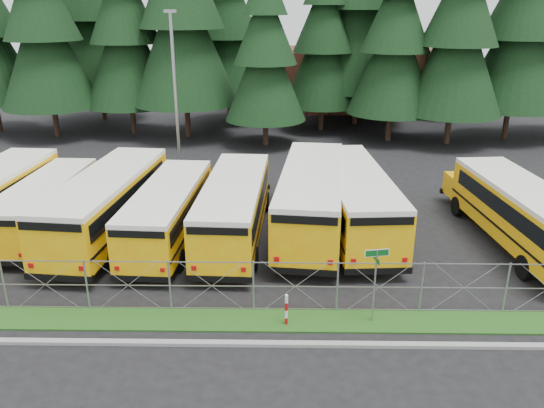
{
  "coord_description": "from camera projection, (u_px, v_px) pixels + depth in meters",
  "views": [
    {
      "loc": [
        -0.08,
        -17.65,
        10.47
      ],
      "look_at": [
        -0.41,
        4.0,
        2.26
      ],
      "focal_mm": 35.0,
      "sensor_mm": 36.0,
      "label": 1
    }
  ],
  "objects": [
    {
      "name": "conifer_6",
      "position": [
        395.0,
        42.0,
        40.55
      ],
      "size": [
        6.97,
        6.97,
        15.41
      ],
      "primitive_type": null,
      "color": "black",
      "rests_on": "ground"
    },
    {
      "name": "conifer_13",
      "position": [
        453.0,
        35.0,
        49.87
      ],
      "size": [
        6.94,
        6.94,
        15.34
      ],
      "primitive_type": null,
      "color": "black",
      "rests_on": "ground"
    },
    {
      "name": "bus_1",
      "position": [
        48.0,
        205.0,
        25.68
      ],
      "size": [
        2.65,
        9.95,
        2.59
      ],
      "primitive_type": null,
      "rotation": [
        0.0,
        0.0,
        -0.03
      ],
      "color": "#FF9D08",
      "rests_on": "ground"
    },
    {
      "name": "conifer_4",
      "position": [
        265.0,
        55.0,
        39.48
      ],
      "size": [
        6.22,
        6.22,
        13.75
      ],
      "primitive_type": null,
      "color": "black",
      "rests_on": "ground"
    },
    {
      "name": "ground",
      "position": [
        281.0,
        296.0,
        20.21
      ],
      "size": [
        120.0,
        120.0,
        0.0
      ],
      "primitive_type": "plane",
      "color": "black",
      "rests_on": "ground"
    },
    {
      "name": "bus_5",
      "position": [
        312.0,
        199.0,
        25.65
      ],
      "size": [
        4.21,
        12.45,
        3.2
      ],
      "primitive_type": null,
      "rotation": [
        0.0,
        0.0,
        -0.11
      ],
      "color": "#FF9D08",
      "rests_on": "ground"
    },
    {
      "name": "brick_building",
      "position": [
        337.0,
        78.0,
        56.46
      ],
      "size": [
        22.0,
        10.0,
        6.0
      ],
      "primitive_type": "cube",
      "color": "brown",
      "rests_on": "ground"
    },
    {
      "name": "conifer_7",
      "position": [
        459.0,
        35.0,
        39.28
      ],
      "size": [
        7.49,
        7.49,
        16.57
      ],
      "primitive_type": null,
      "color": "black",
      "rests_on": "ground"
    },
    {
      "name": "bus_4",
      "position": [
        235.0,
        209.0,
        24.82
      ],
      "size": [
        3.14,
        11.27,
        2.93
      ],
      "primitive_type": null,
      "rotation": [
        0.0,
        0.0,
        -0.05
      ],
      "color": "#FF9D08",
      "rests_on": "ground"
    },
    {
      "name": "street_sign",
      "position": [
        376.0,
        270.0,
        17.89
      ],
      "size": [
        0.83,
        0.55,
        2.81
      ],
      "color": "#92959A",
      "rests_on": "ground"
    },
    {
      "name": "conifer_3",
      "position": [
        182.0,
        16.0,
        41.13
      ],
      "size": [
        8.64,
        8.64,
        19.12
      ],
      "primitive_type": null,
      "color": "black",
      "rests_on": "ground"
    },
    {
      "name": "striped_bollard",
      "position": [
        286.0,
        310.0,
        18.2
      ],
      "size": [
        0.11,
        0.11,
        1.2
      ],
      "primitive_type": "cylinder",
      "color": "#B20C0C",
      "rests_on": "ground"
    },
    {
      "name": "conifer_5",
      "position": [
        323.0,
        43.0,
        44.29
      ],
      "size": [
        6.65,
        6.65,
        14.7
      ],
      "primitive_type": null,
      "color": "black",
      "rests_on": "ground"
    },
    {
      "name": "bus_east",
      "position": [
        517.0,
        214.0,
        24.11
      ],
      "size": [
        3.57,
        11.44,
        2.95
      ],
      "primitive_type": null,
      "rotation": [
        0.0,
        0.0,
        0.08
      ],
      "color": "#FF9D08",
      "rests_on": "ground"
    },
    {
      "name": "conifer_10",
      "position": [
        92.0,
        9.0,
        47.5
      ],
      "size": [
        9.05,
        9.05,
        20.01
      ],
      "primitive_type": null,
      "color": "black",
      "rests_on": "ground"
    },
    {
      "name": "light_standard",
      "position": [
        175.0,
        90.0,
        32.63
      ],
      "size": [
        0.7,
        0.35,
        10.14
      ],
      "color": "#92959A",
      "rests_on": "ground"
    },
    {
      "name": "grass_verge",
      "position": [
        281.0,
        321.0,
        18.61
      ],
      "size": [
        50.0,
        1.4,
        0.06
      ],
      "primitive_type": "cube",
      "color": "#1D4A15",
      "rests_on": "ground"
    },
    {
      "name": "chainlink_fence",
      "position": [
        281.0,
        286.0,
        18.92
      ],
      "size": [
        44.0,
        0.1,
        2.0
      ],
      "primitive_type": null,
      "color": "#92959A",
      "rests_on": "ground"
    },
    {
      "name": "bus_2",
      "position": [
        111.0,
        204.0,
        25.09
      ],
      "size": [
        3.94,
        12.07,
        3.11
      ],
      "primitive_type": null,
      "rotation": [
        0.0,
        0.0,
        -0.1
      ],
      "color": "#FF9D08",
      "rests_on": "ground"
    },
    {
      "name": "conifer_8",
      "position": [
        521.0,
        28.0,
        40.73
      ],
      "size": [
        7.87,
        7.87,
        17.41
      ],
      "primitive_type": null,
      "color": "black",
      "rests_on": "ground"
    },
    {
      "name": "conifer_1",
      "position": [
        42.0,
        29.0,
        41.54
      ],
      "size": [
        7.74,
        7.74,
        17.13
      ],
      "primitive_type": null,
      "color": "black",
      "rests_on": "ground"
    },
    {
      "name": "bus_6",
      "position": [
        353.0,
        200.0,
        25.63
      ],
      "size": [
        3.58,
        12.01,
        3.11
      ],
      "primitive_type": null,
      "rotation": [
        0.0,
        0.0,
        0.07
      ],
      "color": "#FF9D08",
      "rests_on": "ground"
    },
    {
      "name": "conifer_11",
      "position": [
        228.0,
        29.0,
        47.47
      ],
      "size": [
        7.51,
        7.51,
        16.61
      ],
      "primitive_type": null,
      "color": "black",
      "rests_on": "ground"
    },
    {
      "name": "curb",
      "position": [
        281.0,
        344.0,
        17.29
      ],
      "size": [
        50.0,
        0.25,
        0.12
      ],
      "primitive_type": "cube",
      "color": "gray",
      "rests_on": "ground"
    },
    {
      "name": "bus_3",
      "position": [
        171.0,
        213.0,
        24.62
      ],
      "size": [
        3.08,
        10.56,
        2.73
      ],
      "primitive_type": null,
      "rotation": [
        0.0,
        0.0,
        -0.06
      ],
      "color": "#FF9D08",
      "rests_on": "ground"
    },
    {
      "name": "conifer_2",
      "position": [
        125.0,
        33.0,
        42.72
      ],
      "size": [
        7.45,
        7.45,
        16.48
      ],
      "primitive_type": null,
      "color": "black",
      "rests_on": "ground"
    }
  ]
}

